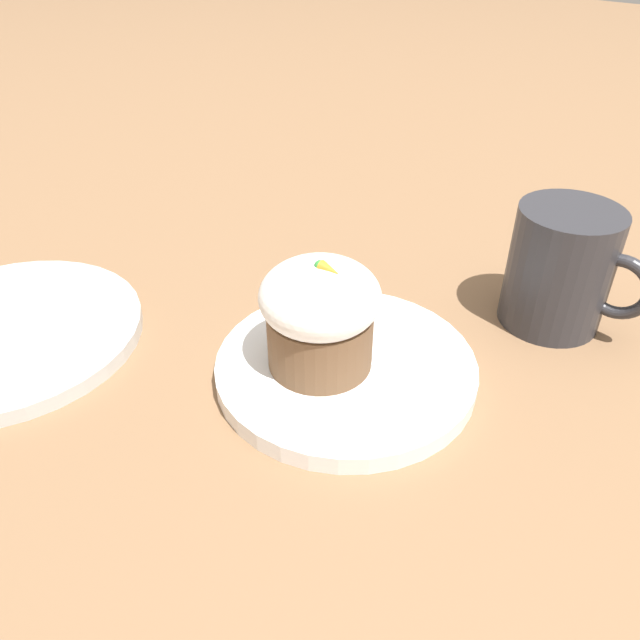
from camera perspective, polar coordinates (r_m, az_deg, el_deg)
The scene contains 6 objects.
ground_plane at distance 0.50m, azimuth 2.35°, elevation -5.05°, with size 4.00×4.00×0.00m, color #846042.
dessert_plate at distance 0.49m, azimuth 2.37°, elevation -4.38°, with size 0.20×0.20×0.01m.
carrot_cake at distance 0.46m, azimuth 0.00°, elevation 0.55°, with size 0.09×0.09×0.09m.
spoon at distance 0.48m, azimuth 2.23°, elevation -3.67°, with size 0.12×0.09×0.01m.
coffee_cup at distance 0.56m, azimuth 21.23°, elevation 4.39°, with size 0.12×0.09×0.11m.
side_plate at distance 0.59m, azimuth -26.72°, elevation -1.09°, with size 0.22×0.22×0.01m.
Camera 1 is at (0.22, -0.31, 0.32)m, focal length 35.00 mm.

